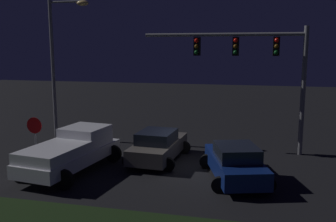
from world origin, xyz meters
TOP-DOWN VIEW (x-y plane):
  - ground_plane at (0.00, 0.00)m, footprint 80.00×80.00m
  - pickup_truck at (-4.84, -1.87)m, footprint 3.36×5.62m
  - car_sedan at (-1.52, 0.43)m, footprint 2.65×4.50m
  - car_sedan_far at (2.27, -1.44)m, footprint 3.27×4.73m
  - traffic_signal_gantry at (2.86, 3.12)m, footprint 8.32×0.56m
  - street_lamp_left at (-8.18, 3.37)m, footprint 2.50×0.44m
  - stop_sign at (-7.02, -1.36)m, footprint 0.76×0.08m

SIDE VIEW (x-z plane):
  - ground_plane at x=0.00m, z-range 0.00..0.00m
  - car_sedan at x=-1.52m, z-range -0.02..1.49m
  - car_sedan_far at x=2.27m, z-range -0.02..1.49m
  - pickup_truck at x=-4.84m, z-range 0.10..1.90m
  - stop_sign at x=-7.02m, z-range 0.45..2.68m
  - traffic_signal_gantry at x=2.86m, z-range 1.65..8.15m
  - street_lamp_left at x=-8.18m, z-range 1.05..9.20m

